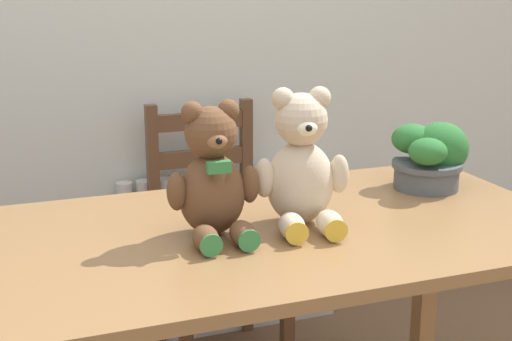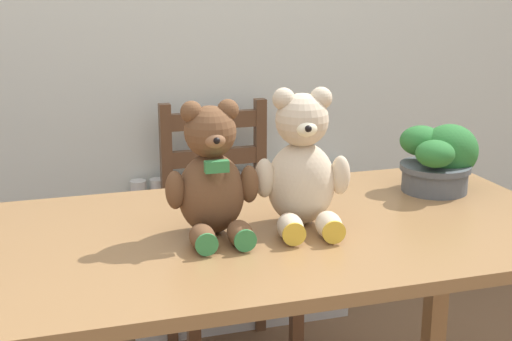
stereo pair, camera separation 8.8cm
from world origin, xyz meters
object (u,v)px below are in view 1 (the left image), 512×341
at_px(teddy_bear_left, 213,179).
at_px(potted_plant, 430,156).
at_px(teddy_bear_right, 301,167).
at_px(wooden_chair_behind, 214,238).

bearing_deg(teddy_bear_left, potted_plant, -165.96).
bearing_deg(teddy_bear_left, teddy_bear_right, -178.78).
xyz_separation_m(teddy_bear_left, teddy_bear_right, (0.22, -0.00, 0.01)).
height_order(wooden_chair_behind, teddy_bear_right, teddy_bear_right).
xyz_separation_m(wooden_chair_behind, potted_plant, (0.46, -0.61, 0.41)).
xyz_separation_m(wooden_chair_behind, teddy_bear_left, (-0.23, -0.77, 0.45)).
bearing_deg(teddy_bear_right, wooden_chair_behind, -81.50).
bearing_deg(wooden_chair_behind, teddy_bear_left, 73.33).
relative_size(teddy_bear_left, potted_plant, 1.40).
relative_size(teddy_bear_right, potted_plant, 1.48).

